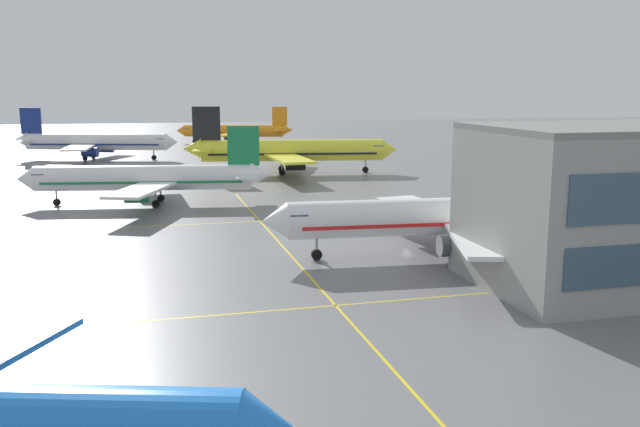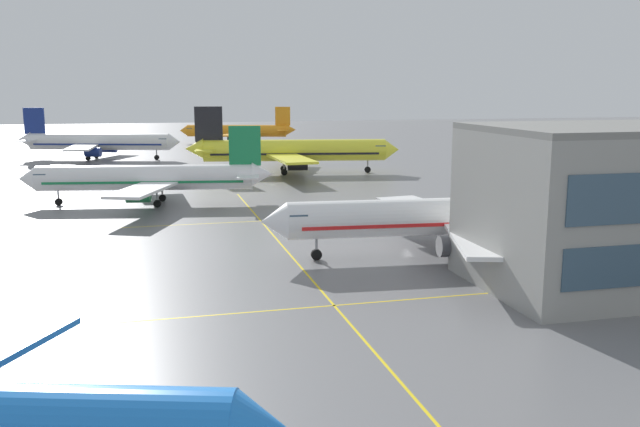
% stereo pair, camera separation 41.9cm
% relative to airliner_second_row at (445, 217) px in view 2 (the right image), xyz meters
% --- Properties ---
extents(airliner_second_row, '(34.76, 29.88, 10.80)m').
position_rel_airliner_second_row_xyz_m(airliner_second_row, '(0.00, 0.00, 0.00)').
color(airliner_second_row, white).
rests_on(airliner_second_row, ground).
extents(airliner_third_row, '(34.08, 29.05, 10.62)m').
position_rel_airliner_second_row_xyz_m(airliner_third_row, '(-27.07, 36.17, -0.06)').
color(airliner_third_row, white).
rests_on(airliner_third_row, ground).
extents(airliner_far_left_stand, '(39.57, 33.72, 12.33)m').
position_rel_airliner_second_row_xyz_m(airliner_far_left_stand, '(-1.26, 64.74, 0.52)').
color(airliner_far_left_stand, yellow).
rests_on(airliner_far_left_stand, ground).
extents(airliner_far_right_stand, '(35.84, 30.58, 11.34)m').
position_rel_airliner_second_row_xyz_m(airliner_far_right_stand, '(-37.70, 99.42, 0.18)').
color(airliner_far_right_stand, white).
rests_on(airliner_far_right_stand, ground).
extents(airliner_distant_taxiway, '(32.56, 27.82, 10.35)m').
position_rel_airliner_second_row_xyz_m(airliner_distant_taxiway, '(-1.97, 135.21, -0.15)').
color(airliner_distant_taxiway, orange).
rests_on(airliner_distant_taxiway, ground).
extents(taxiway_markings, '(134.66, 109.33, 0.01)m').
position_rel_airliner_second_row_xyz_m(taxiway_markings, '(-14.32, -12.34, -3.68)').
color(taxiway_markings, yellow).
rests_on(taxiway_markings, ground).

